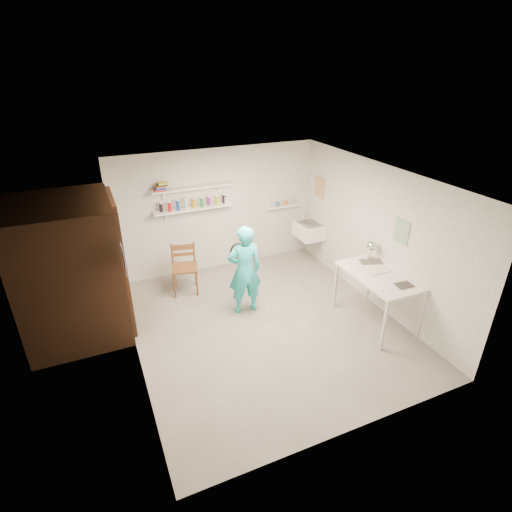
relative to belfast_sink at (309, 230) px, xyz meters
name	(u,v)px	position (x,y,z in m)	size (l,w,h in m)	color
floor	(266,325)	(-1.75, -1.70, -0.71)	(4.00, 4.50, 0.02)	slate
ceiling	(268,178)	(-1.75, -1.70, 1.71)	(4.00, 4.50, 0.02)	silver
wall_back	(218,210)	(-1.75, 0.56, 0.50)	(4.00, 0.02, 2.40)	silver
wall_front	(361,349)	(-1.75, -3.96, 0.50)	(4.00, 0.02, 2.40)	silver
wall_left	(127,286)	(-3.76, -1.70, 0.50)	(0.02, 4.50, 2.40)	silver
wall_right	(376,236)	(0.26, -1.70, 0.50)	(0.02, 4.50, 2.40)	silver
doorway_recess	(121,265)	(-3.74, -0.65, 0.30)	(0.02, 0.90, 2.00)	black
corridor_box	(70,271)	(-4.45, -0.65, 0.35)	(1.40, 1.50, 2.10)	brown
door_lintel	(111,199)	(-3.72, -0.65, 1.35)	(0.06, 1.05, 0.10)	brown
door_jamb_near	(126,279)	(-3.72, -1.15, 0.30)	(0.06, 0.10, 2.00)	brown
door_jamb_far	(118,252)	(-3.72, -0.15, 0.30)	(0.06, 0.10, 2.00)	brown
shelf_lower	(194,208)	(-2.25, 0.43, 0.65)	(1.50, 0.22, 0.03)	white
shelf_upper	(193,187)	(-2.25, 0.43, 1.05)	(1.50, 0.22, 0.03)	white
ledge_shelf	(282,206)	(-0.40, 0.47, 0.42)	(0.70, 0.14, 0.03)	white
poster_left	(124,260)	(-3.74, -1.65, 0.85)	(0.01, 0.28, 0.36)	#334C7F
poster_right_a	(319,187)	(0.24, 0.10, 0.85)	(0.01, 0.34, 0.42)	#995933
poster_right_b	(401,232)	(0.24, -2.25, 0.80)	(0.01, 0.30, 0.38)	#3F724C
belfast_sink	(309,230)	(0.00, 0.00, 0.00)	(0.48, 0.60, 0.30)	white
man	(245,270)	(-1.90, -1.18, 0.07)	(0.56, 0.37, 1.54)	#27C4C2
wall_clock	(238,251)	(-1.92, -0.97, 0.33)	(0.28, 0.28, 0.04)	beige
wooden_chair	(184,268)	(-2.66, -0.18, -0.21)	(0.45, 0.43, 0.97)	brown
work_table	(376,298)	(-0.11, -2.32, -0.26)	(0.79, 1.31, 0.87)	silver
desk_lamp	(372,246)	(0.11, -1.79, 0.39)	(0.16, 0.16, 0.16)	silver
spray_cans	(194,203)	(-2.25, 0.43, 0.75)	(1.31, 0.06, 0.17)	black
book_stack	(161,186)	(-2.81, 0.43, 1.14)	(0.26, 0.14, 0.14)	red
ledge_pots	(282,203)	(-0.40, 0.47, 0.48)	(0.48, 0.07, 0.09)	silver
papers	(380,274)	(-0.11, -2.32, 0.18)	(0.30, 0.22, 0.02)	silver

